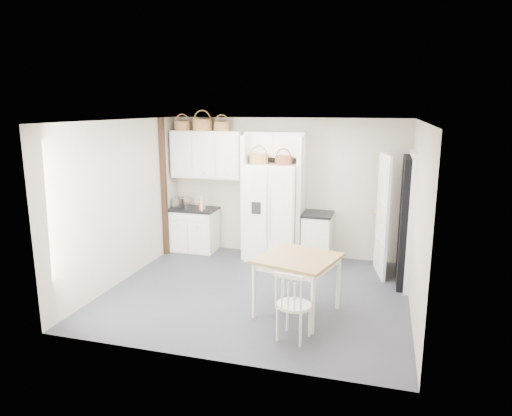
% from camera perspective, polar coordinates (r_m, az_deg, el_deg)
% --- Properties ---
extents(floor, '(4.50, 4.50, 0.00)m').
position_cam_1_polar(floor, '(7.15, 0.09, -10.47)').
color(floor, '#3A3C44').
rests_on(floor, ground).
extents(ceiling, '(4.50, 4.50, 0.00)m').
position_cam_1_polar(ceiling, '(6.58, 0.09, 10.86)').
color(ceiling, white).
rests_on(ceiling, wall_back).
extents(wall_back, '(4.50, 0.00, 4.50)m').
position_cam_1_polar(wall_back, '(8.65, 3.68, 2.57)').
color(wall_back, '#B8B095').
rests_on(wall_back, floor).
extents(wall_left, '(0.00, 4.00, 4.00)m').
position_cam_1_polar(wall_left, '(7.65, -16.35, 0.77)').
color(wall_left, '#B8B095').
rests_on(wall_left, floor).
extents(wall_right, '(0.00, 4.00, 4.00)m').
position_cam_1_polar(wall_right, '(6.53, 19.49, -1.42)').
color(wall_right, '#B8B095').
rests_on(wall_right, floor).
extents(refrigerator, '(0.93, 0.74, 1.79)m').
position_cam_1_polar(refrigerator, '(8.43, 2.15, -0.48)').
color(refrigerator, white).
rests_on(refrigerator, floor).
extents(base_cab_left, '(0.88, 0.56, 0.82)m').
position_cam_1_polar(base_cab_left, '(9.10, -7.77, -2.77)').
color(base_cab_left, white).
rests_on(base_cab_left, floor).
extents(base_cab_right, '(0.50, 0.60, 0.88)m').
position_cam_1_polar(base_cab_right, '(8.45, 7.63, -3.77)').
color(base_cab_right, white).
rests_on(base_cab_right, floor).
extents(dining_table, '(1.21, 1.21, 0.81)m').
position_cam_1_polar(dining_table, '(6.35, 5.17, -9.58)').
color(dining_table, olive).
rests_on(dining_table, floor).
extents(windsor_chair, '(0.51, 0.48, 0.89)m').
position_cam_1_polar(windsor_chair, '(5.67, 4.77, -12.01)').
color(windsor_chair, white).
rests_on(windsor_chair, floor).
extents(counter_left, '(0.92, 0.60, 0.04)m').
position_cam_1_polar(counter_left, '(9.00, -7.85, -0.14)').
color(counter_left, black).
rests_on(counter_left, base_cab_left).
extents(counter_right, '(0.54, 0.64, 0.04)m').
position_cam_1_polar(counter_right, '(8.33, 7.72, -0.75)').
color(counter_right, black).
rests_on(counter_right, base_cab_right).
extents(toaster, '(0.33, 0.24, 0.20)m').
position_cam_1_polar(toaster, '(9.06, -9.35, 0.69)').
color(toaster, silver).
rests_on(toaster, counter_left).
extents(cookbook_red, '(0.05, 0.15, 0.22)m').
position_cam_1_polar(cookbook_red, '(8.82, -6.81, 0.50)').
color(cookbook_red, '#BC482F').
rests_on(cookbook_red, counter_left).
extents(cookbook_cream, '(0.05, 0.18, 0.26)m').
position_cam_1_polar(cookbook_cream, '(8.80, -6.67, 0.61)').
color(cookbook_cream, beige).
rests_on(cookbook_cream, counter_left).
extents(basket_upper_a, '(0.31, 0.31, 0.17)m').
position_cam_1_polar(basket_upper_a, '(9.00, -9.18, 10.12)').
color(basket_upper_a, brown).
rests_on(basket_upper_a, upper_cabinet).
extents(basket_upper_b, '(0.37, 0.37, 0.22)m').
position_cam_1_polar(basket_upper_b, '(8.84, -6.71, 10.29)').
color(basket_upper_b, brown).
rests_on(basket_upper_b, upper_cabinet).
extents(basket_upper_c, '(0.30, 0.30, 0.17)m').
position_cam_1_polar(basket_upper_c, '(8.70, -4.30, 10.15)').
color(basket_upper_c, brown).
rests_on(basket_upper_c, upper_cabinet).
extents(basket_fridge_a, '(0.33, 0.33, 0.18)m').
position_cam_1_polar(basket_fridge_a, '(8.24, 0.34, 6.16)').
color(basket_fridge_a, brown).
rests_on(basket_fridge_a, refrigerator).
extents(basket_fridge_b, '(0.29, 0.29, 0.16)m').
position_cam_1_polar(basket_fridge_b, '(8.13, 3.45, 5.99)').
color(basket_fridge_b, maroon).
rests_on(basket_fridge_b, refrigerator).
extents(upper_cabinet, '(1.40, 0.34, 0.90)m').
position_cam_1_polar(upper_cabinet, '(8.84, -6.11, 6.67)').
color(upper_cabinet, white).
rests_on(upper_cabinet, wall_back).
extents(bridge_cabinet, '(1.12, 0.34, 0.45)m').
position_cam_1_polar(bridge_cabinet, '(8.42, 2.50, 7.97)').
color(bridge_cabinet, white).
rests_on(bridge_cabinet, wall_back).
extents(fridge_panel_left, '(0.08, 0.60, 2.30)m').
position_cam_1_polar(fridge_panel_left, '(8.56, -1.09, 1.46)').
color(fridge_panel_left, white).
rests_on(fridge_panel_left, floor).
extents(fridge_panel_right, '(0.08, 0.60, 2.30)m').
position_cam_1_polar(fridge_panel_right, '(8.32, 5.65, 1.09)').
color(fridge_panel_right, white).
rests_on(fridge_panel_right, floor).
extents(trim_post, '(0.09, 0.09, 2.60)m').
position_cam_1_polar(trim_post, '(8.78, -11.44, 2.50)').
color(trim_post, black).
rests_on(trim_post, floor).
extents(doorway_void, '(0.18, 0.85, 2.05)m').
position_cam_1_polar(doorway_void, '(7.55, 18.22, -1.64)').
color(doorway_void, black).
rests_on(doorway_void, floor).
extents(door_slab, '(0.21, 0.79, 2.05)m').
position_cam_1_polar(door_slab, '(7.87, 15.52, -0.91)').
color(door_slab, white).
rests_on(door_slab, floor).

